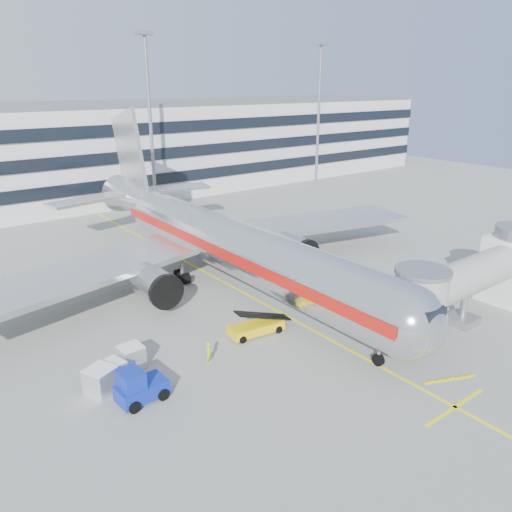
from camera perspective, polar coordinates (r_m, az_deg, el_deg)
ground at (r=41.57m, az=5.17°, el=-7.72°), size 180.00×180.00×0.00m
lead_in_line at (r=48.67m, az=-2.79°, el=-3.48°), size 0.25×70.00×0.01m
stop_bar at (r=34.15m, az=21.80°, el=-15.73°), size 6.00×0.25×0.01m
main_jet at (r=48.56m, az=-4.02°, el=1.75°), size 50.95×48.70×16.06m
jet_bridge at (r=44.65m, az=24.13°, el=-2.04°), size 17.80×4.50×7.00m
terminal at (r=89.38m, az=-21.02°, el=10.96°), size 150.00×24.25×15.60m
light_mast_centre at (r=76.78m, az=-12.06°, el=15.94°), size 2.40×1.20×25.45m
light_mast_east at (r=96.53m, az=7.20°, el=16.80°), size 2.40×1.20×25.45m
belt_loader at (r=39.56m, az=0.02°, el=-8.09°), size 4.78×2.18×2.24m
baggage_tug at (r=32.64m, az=-13.28°, el=-14.39°), size 3.17×2.13×2.31m
cargo_container_left at (r=36.30m, az=-14.03°, el=-11.10°), size 1.59×1.59×1.62m
cargo_container_right at (r=34.10m, az=-17.31°, el=-13.44°), size 2.18×2.18×1.77m
cargo_container_front at (r=34.81m, az=-16.12°, el=-12.74°), size 1.84×1.84×1.60m
ramp_worker at (r=35.89m, az=-5.37°, el=-10.94°), size 0.69×0.59×1.61m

